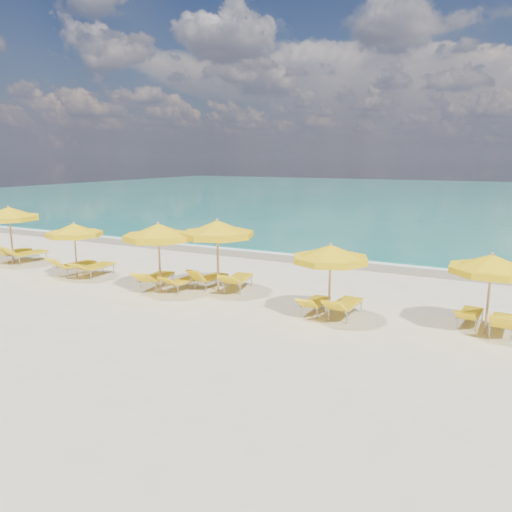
% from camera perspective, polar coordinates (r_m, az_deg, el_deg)
% --- Properties ---
extents(ground_plane, '(120.00, 120.00, 0.00)m').
position_cam_1_polar(ground_plane, '(16.65, -2.37, -4.96)').
color(ground_plane, beige).
extents(ocean, '(120.00, 80.00, 0.30)m').
position_cam_1_polar(ocean, '(62.57, 19.96, 6.38)').
color(ocean, '#12695A').
rests_on(ocean, ground).
extents(wet_sand_band, '(120.00, 2.60, 0.01)m').
position_cam_1_polar(wet_sand_band, '(23.19, 6.67, -0.36)').
color(wet_sand_band, tan).
rests_on(wet_sand_band, ground).
extents(foam_line, '(120.00, 1.20, 0.03)m').
position_cam_1_polar(foam_line, '(23.92, 7.35, -0.01)').
color(foam_line, white).
rests_on(foam_line, ground).
extents(whitecap_near, '(14.00, 0.36, 0.05)m').
position_cam_1_polar(whitecap_near, '(34.20, 2.92, 3.47)').
color(whitecap_near, white).
rests_on(whitecap_near, ground).
extents(whitecap_far, '(18.00, 0.30, 0.05)m').
position_cam_1_polar(whitecap_far, '(38.18, 27.14, 3.06)').
color(whitecap_far, white).
rests_on(whitecap_far, ground).
extents(umbrella_1, '(3.15, 3.15, 2.58)m').
position_cam_1_polar(umbrella_1, '(24.28, -26.39, 4.31)').
color(umbrella_1, tan).
rests_on(umbrella_1, ground).
extents(umbrella_2, '(2.25, 2.25, 2.18)m').
position_cam_1_polar(umbrella_2, '(20.49, -20.08, 2.76)').
color(umbrella_2, tan).
rests_on(umbrella_2, ground).
extents(umbrella_3, '(2.56, 2.56, 2.47)m').
position_cam_1_polar(umbrella_3, '(17.39, -11.09, 2.66)').
color(umbrella_3, tan).
rests_on(umbrella_3, ground).
extents(umbrella_4, '(2.76, 2.76, 2.58)m').
position_cam_1_polar(umbrella_4, '(17.18, -4.44, 3.04)').
color(umbrella_4, tan).
rests_on(umbrella_4, ground).
extents(umbrella_5, '(2.32, 2.32, 2.25)m').
position_cam_1_polar(umbrella_5, '(14.38, 8.51, 0.19)').
color(umbrella_5, tan).
rests_on(umbrella_5, ground).
extents(umbrella_6, '(2.84, 2.84, 2.22)m').
position_cam_1_polar(umbrella_6, '(14.36, 25.31, -0.91)').
color(umbrella_6, tan).
rests_on(umbrella_6, ground).
extents(lounger_1_left, '(0.86, 1.99, 0.96)m').
position_cam_1_polar(lounger_1_left, '(25.12, -25.98, 0.04)').
color(lounger_1_left, '#A5A8AD').
rests_on(lounger_1_left, ground).
extents(lounger_1_right, '(0.88, 2.02, 0.88)m').
position_cam_1_polar(lounger_1_right, '(24.53, -24.57, -0.10)').
color(lounger_1_right, '#A5A8AD').
rests_on(lounger_1_right, ground).
extents(lounger_2_left, '(0.93, 2.03, 0.88)m').
position_cam_1_polar(lounger_2_left, '(21.25, -19.88, -1.38)').
color(lounger_2_left, '#A5A8AD').
rests_on(lounger_2_left, ground).
extents(lounger_2_right, '(0.68, 1.98, 0.76)m').
position_cam_1_polar(lounger_2_right, '(20.72, -17.80, -1.58)').
color(lounger_2_right, '#A5A8AD').
rests_on(lounger_2_right, ground).
extents(lounger_3_left, '(1.00, 2.11, 0.84)m').
position_cam_1_polar(lounger_3_left, '(18.30, -11.31, -2.88)').
color(lounger_3_left, '#A5A8AD').
rests_on(lounger_3_left, ground).
extents(lounger_3_right, '(0.70, 1.70, 0.69)m').
position_cam_1_polar(lounger_3_right, '(17.87, -8.44, -3.27)').
color(lounger_3_right, '#A5A8AD').
rests_on(lounger_3_right, ground).
extents(lounger_4_left, '(0.80, 1.77, 0.83)m').
position_cam_1_polar(lounger_4_left, '(18.15, -5.26, -2.91)').
color(lounger_4_left, '#A5A8AD').
rests_on(lounger_4_left, ground).
extents(lounger_4_right, '(0.96, 2.08, 0.81)m').
position_cam_1_polar(lounger_4_right, '(17.72, -2.09, -3.15)').
color(lounger_4_right, '#A5A8AD').
rests_on(lounger_4_right, ground).
extents(lounger_5_left, '(0.56, 1.66, 0.70)m').
position_cam_1_polar(lounger_5_left, '(15.27, 6.79, -5.76)').
color(lounger_5_left, '#A5A8AD').
rests_on(lounger_5_left, ground).
extents(lounger_5_right, '(0.73, 1.94, 0.79)m').
position_cam_1_polar(lounger_5_right, '(15.02, 10.10, -6.03)').
color(lounger_5_right, '#A5A8AD').
rests_on(lounger_5_right, ground).
extents(lounger_6_left, '(0.69, 1.69, 0.68)m').
position_cam_1_polar(lounger_6_left, '(15.34, 23.22, -6.55)').
color(lounger_6_left, '#A5A8AD').
rests_on(lounger_6_left, ground).
extents(lounger_6_right, '(0.65, 1.71, 0.78)m').
position_cam_1_polar(lounger_6_right, '(14.96, 26.30, -7.21)').
color(lounger_6_right, '#A5A8AD').
rests_on(lounger_6_right, ground).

